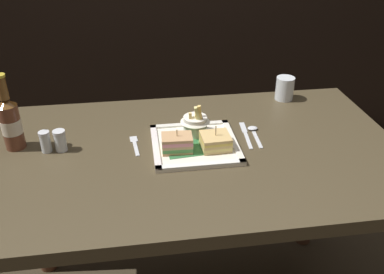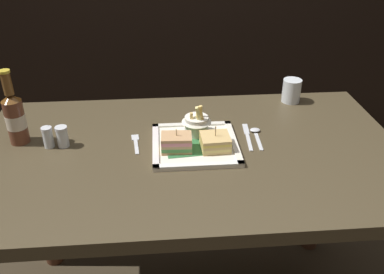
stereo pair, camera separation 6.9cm
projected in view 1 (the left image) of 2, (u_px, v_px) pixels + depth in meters
name	position (u px, v px, depth m)	size (l,w,h in m)	color
dining_table	(189.00, 182.00, 1.39)	(1.38, 0.80, 0.78)	#473C28
square_plate	(195.00, 145.00, 1.34)	(0.27, 0.27, 0.02)	white
sandwich_half_left	(177.00, 143.00, 1.29)	(0.10, 0.07, 0.07)	tan
sandwich_half_right	(215.00, 141.00, 1.31)	(0.09, 0.09, 0.08)	tan
fries_cup	(195.00, 122.00, 1.38)	(0.10, 0.10, 0.12)	white
beer_bottle	(10.00, 122.00, 1.29)	(0.06, 0.06, 0.25)	brown
water_glass	(285.00, 90.00, 1.64)	(0.07, 0.07, 0.09)	silver
fork	(135.00, 144.00, 1.35)	(0.03, 0.13, 0.00)	silver
knife	(246.00, 134.00, 1.41)	(0.03, 0.18, 0.00)	silver
spoon	(254.00, 131.00, 1.42)	(0.04, 0.14, 0.01)	silver
salt_shaker	(46.00, 143.00, 1.30)	(0.03, 0.03, 0.07)	silver
pepper_shaker	(60.00, 142.00, 1.31)	(0.04, 0.04, 0.07)	silver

